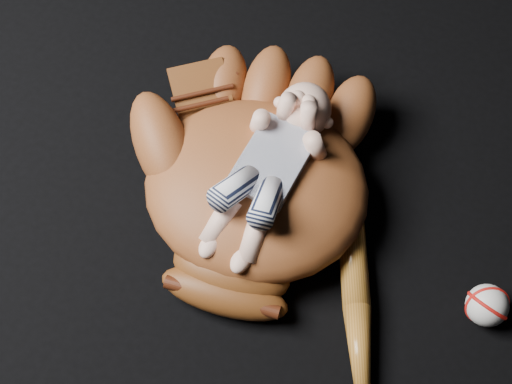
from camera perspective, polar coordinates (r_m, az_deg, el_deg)
baseball_glove at (r=1.29m, az=0.03°, el=0.75°), size 0.54×0.60×0.17m
newborn_baby at (r=1.24m, az=0.68°, el=1.36°), size 0.17×0.35×0.14m
baseball_bat at (r=1.26m, az=7.43°, el=-9.52°), size 0.25×0.46×0.05m
baseball at (r=1.30m, az=16.46°, el=-7.92°), size 0.07×0.07×0.07m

